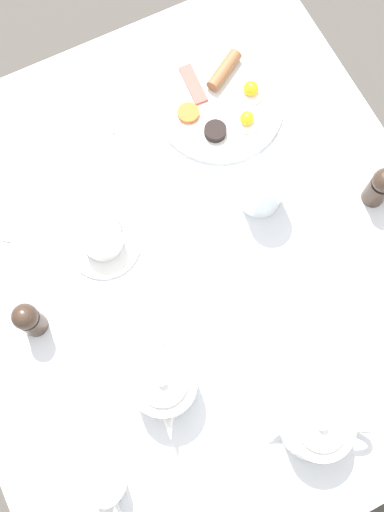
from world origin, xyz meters
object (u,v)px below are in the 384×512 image
at_px(teacup_with_saucer_left, 103,240).
at_px(creamer_jug, 107,488).
at_px(teapot_near, 164,384).
at_px(water_glass_tall, 263,188).
at_px(breakfast_plate, 221,103).
at_px(teapot_far, 317,427).
at_px(knife_by_plate, 339,270).
at_px(fork_by_plate, 84,104).
at_px(salt_grinder, 380,186).
at_px(pepper_grinder, 29,320).

height_order(teacup_with_saucer_left, creamer_jug, creamer_jug).
xyz_separation_m(teapot_near, water_glass_tall, (-0.24, 0.32, 0.01)).
relative_size(breakfast_plate, teacup_with_saucer_left, 1.86).
xyz_separation_m(teapot_near, teapot_far, (0.18, 0.20, 0.00)).
bearing_deg(creamer_jug, water_glass_tall, 126.28).
height_order(water_glass_tall, knife_by_plate, water_glass_tall).
height_order(teapot_near, water_glass_tall, same).
relative_size(breakfast_plate, fork_by_plate, 1.46).
xyz_separation_m(breakfast_plate, salt_grinder, (0.32, 0.17, 0.05)).
bearing_deg(salt_grinder, water_glass_tall, -115.44).
distance_m(pepper_grinder, fork_by_plate, 0.47).
bearing_deg(creamer_jug, salt_grinder, 110.67).
bearing_deg(creamer_jug, teapot_far, 79.15).
xyz_separation_m(breakfast_plate, teapot_far, (0.64, -0.15, 0.04)).
bearing_deg(teapot_near, water_glass_tall, 145.07).
height_order(breakfast_plate, teapot_near, teapot_near).
bearing_deg(breakfast_plate, water_glass_tall, -7.31).
bearing_deg(teacup_with_saucer_left, pepper_grinder, -63.50).
xyz_separation_m(teacup_with_saucer_left, salt_grinder, (0.15, 0.51, 0.03)).
xyz_separation_m(breakfast_plate, teapot_near, (0.46, -0.35, 0.04)).
bearing_deg(teacup_with_saucer_left, salt_grinder, 73.99).
bearing_deg(fork_by_plate, teapot_far, 7.63).
xyz_separation_m(water_glass_tall, pepper_grinder, (0.04, -0.49, -0.00)).
bearing_deg(fork_by_plate, pepper_grinder, -34.43).
relative_size(fork_by_plate, knife_by_plate, 0.83).
distance_m(breakfast_plate, teapot_far, 0.66).
bearing_deg(teapot_near, pepper_grinder, -123.07).
height_order(salt_grinder, fork_by_plate, salt_grinder).
distance_m(breakfast_plate, fork_by_plate, 0.28).
distance_m(breakfast_plate, knife_by_plate, 0.42).
relative_size(creamer_jug, knife_by_plate, 0.39).
height_order(breakfast_plate, knife_by_plate, breakfast_plate).
relative_size(water_glass_tall, knife_by_plate, 0.53).
xyz_separation_m(water_glass_tall, fork_by_plate, (-0.35, -0.23, -0.06)).
bearing_deg(water_glass_tall, teapot_far, -16.17).
bearing_deg(teapot_far, knife_by_plate, -99.61).
height_order(water_glass_tall, pepper_grinder, water_glass_tall).
bearing_deg(breakfast_plate, teapot_far, -13.20).
bearing_deg(fork_by_plate, knife_by_plate, 28.35).
height_order(pepper_grinder, knife_by_plate, pepper_grinder).
bearing_deg(creamer_jug, teacup_with_saucer_left, 157.21).
distance_m(teapot_near, teapot_far, 0.27).
xyz_separation_m(creamer_jug, knife_by_plate, (-0.16, 0.55, -0.03)).
relative_size(teapot_near, knife_by_plate, 0.88).
relative_size(breakfast_plate, teapot_near, 1.38).
bearing_deg(creamer_jug, knife_by_plate, 106.02).
distance_m(teapot_near, pepper_grinder, 0.27).
relative_size(water_glass_tall, pepper_grinder, 1.10).
relative_size(pepper_grinder, fork_by_plate, 0.58).
height_order(teapot_far, knife_by_plate, teapot_far).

